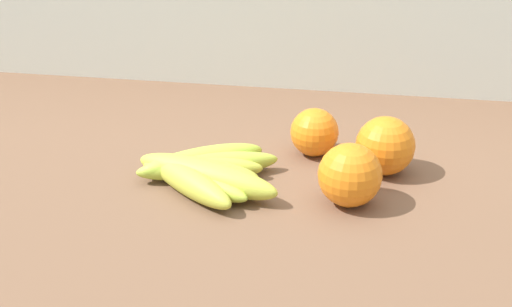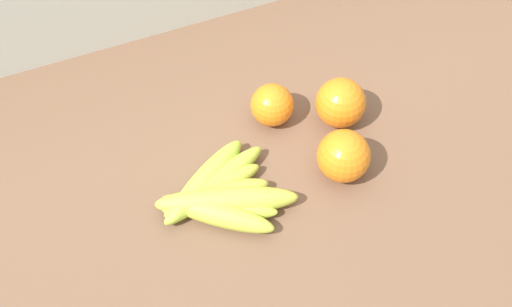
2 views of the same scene
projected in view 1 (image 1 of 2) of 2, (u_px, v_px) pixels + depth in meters
The scene contains 5 objects.
wall_back at pixel (265, 210), 1.47m from camera, with size 2.17×0.06×1.30m, color silver.
banana_bunch at pixel (201, 172), 0.97m from camera, with size 0.22×0.20×0.04m.
orange_back_right at pixel (350, 175), 0.92m from camera, with size 0.08×0.08×0.08m, color orange.
orange_center at pixel (385, 146), 0.99m from camera, with size 0.08×0.08×0.08m, color orange.
orange_front at pixel (314, 132), 1.05m from camera, with size 0.07×0.07×0.07m, color orange.
Camera 1 is at (0.19, -0.86, 1.39)m, focal length 50.57 mm.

